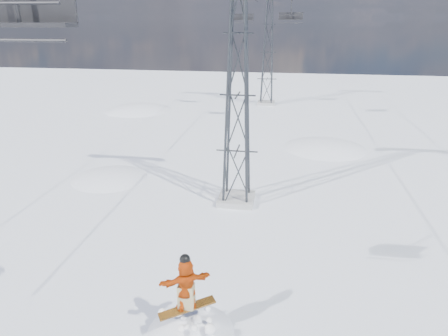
{
  "coord_description": "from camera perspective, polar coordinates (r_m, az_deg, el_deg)",
  "views": [
    {
      "loc": [
        3.13,
        -10.5,
        8.89
      ],
      "look_at": [
        0.93,
        3.18,
        3.66
      ],
      "focal_mm": 32.0,
      "sensor_mm": 36.0,
      "label": 1
    }
  ],
  "objects": [
    {
      "name": "lift_chair_mid",
      "position": [
        33.96,
        9.52,
        20.52
      ],
      "size": [
        1.91,
        0.55,
        2.37
      ],
      "color": "black",
      "rests_on": "ground"
    },
    {
      "name": "ground",
      "position": [
        14.1,
        -6.11,
        -18.53
      ],
      "size": [
        120.0,
        120.0,
        0.0
      ],
      "primitive_type": "plane",
      "color": "white",
      "rests_on": "ground"
    },
    {
      "name": "snow_terrain",
      "position": [
        37.56,
        -4.27,
        -8.85
      ],
      "size": [
        39.0,
        37.0,
        22.0
      ],
      "color": "white",
      "rests_on": "ground"
    },
    {
      "name": "lift_chair_far",
      "position": [
        39.59,
        2.73,
        20.67
      ],
      "size": [
        1.97,
        0.57,
        2.44
      ],
      "color": "black",
      "rests_on": "ground"
    },
    {
      "name": "lift_tower_far",
      "position": [
        43.69,
        6.29,
        16.07
      ],
      "size": [
        5.2,
        1.8,
        11.43
      ],
      "color": "#999999",
      "rests_on": "ground"
    },
    {
      "name": "lift_chair_near",
      "position": [
        7.97,
        -27.11,
        19.22
      ],
      "size": [
        1.89,
        0.54,
        2.34
      ],
      "color": "black",
      "rests_on": "ground"
    },
    {
      "name": "lift_tower_near",
      "position": [
        18.95,
        1.95,
        10.27
      ],
      "size": [
        5.2,
        1.8,
        11.43
      ],
      "color": "#999999",
      "rests_on": "ground"
    }
  ]
}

